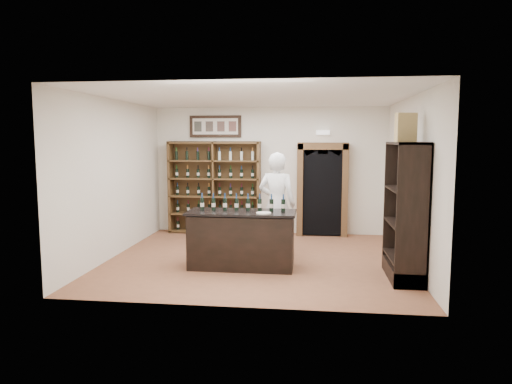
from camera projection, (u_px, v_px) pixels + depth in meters
The scene contains 22 objects.
floor at pixel (257, 259), 8.59m from camera, with size 5.50×5.50×0.00m, color brown.
ceiling at pixel (257, 97), 8.25m from camera, with size 5.50×5.50×0.00m, color white.
wall_back at pixel (269, 171), 10.88m from camera, with size 5.50×0.04×3.00m, color silver.
wall_left at pixel (115, 178), 8.75m from camera, with size 0.04×5.00×3.00m, color silver.
wall_right at pixel (411, 181), 8.08m from camera, with size 0.04×5.00×3.00m, color silver.
wine_shelf at pixel (215, 187), 10.92m from camera, with size 2.20×0.38×2.20m.
framed_picture at pixel (215, 126), 10.89m from camera, with size 1.25×0.04×0.52m, color black.
arched_doorway at pixel (322, 187), 10.60m from camera, with size 1.17×0.35×2.17m.
emergency_light at pixel (323, 133), 10.55m from camera, with size 0.30×0.10×0.10m, color white.
tasting_counter at pixel (242, 240), 7.96m from camera, with size 1.88×0.78×1.00m.
counter_bottle_0 at pixel (202, 204), 8.08m from camera, with size 0.07×0.07×0.30m.
counter_bottle_1 at pixel (213, 204), 8.05m from camera, with size 0.07×0.07×0.30m.
counter_bottle_2 at pixel (225, 204), 8.03m from camera, with size 0.07×0.07×0.30m.
counter_bottle_3 at pixel (236, 204), 8.00m from camera, with size 0.07×0.07×0.30m.
counter_bottle_4 at pixel (248, 204), 7.98m from camera, with size 0.07×0.07×0.30m.
counter_bottle_5 at pixel (260, 205), 7.95m from camera, with size 0.07×0.07×0.30m.
counter_bottle_6 at pixel (271, 205), 7.93m from camera, with size 0.07×0.07×0.30m.
counter_bottle_7 at pixel (283, 205), 7.90m from camera, with size 0.07×0.07×0.30m.
side_cabinet at pixel (406, 233), 7.31m from camera, with size 0.48×1.20×2.20m.
shopkeeper at pixel (277, 204), 8.74m from camera, with size 0.73×0.48×2.00m, color white.
plate at pixel (264, 213), 7.65m from camera, with size 0.25×0.25×0.02m, color beige.
wine_crate at pixel (406, 127), 7.16m from camera, with size 0.32×0.13×0.45m, color tan.
Camera 1 is at (1.00, -8.33, 2.24)m, focal length 32.00 mm.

